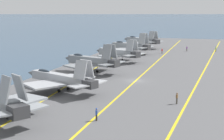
{
  "coord_description": "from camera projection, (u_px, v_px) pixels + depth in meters",
  "views": [
    {
      "loc": [
        -65.71,
        -14.5,
        14.53
      ],
      "look_at": [
        -3.07,
        4.05,
        2.9
      ],
      "focal_mm": 55.0,
      "sensor_mm": 36.0,
      "label": 1
    }
  ],
  "objects": [
    {
      "name": "ground_plane",
      "position": [
        136.0,
        83.0,
        68.63
      ],
      "size": [
        2000.0,
        2000.0,
        0.0
      ],
      "primitive_type": "plane",
      "color": "#334C66"
    },
    {
      "name": "carrier_deck",
      "position": [
        136.0,
        82.0,
        68.59
      ],
      "size": [
        208.36,
        43.22,
        0.4
      ],
      "primitive_type": "cube",
      "color": "#565659",
      "rests_on": "ground"
    },
    {
      "name": "deck_stripe_foul_line",
      "position": [
        197.0,
        84.0,
        65.24
      ],
      "size": [
        187.23,
        11.23,
        0.01
      ],
      "primitive_type": "cube",
      "rotation": [
        0.0,
        0.0,
        -0.06
      ],
      "color": "yellow",
      "rests_on": "carrier_deck"
    },
    {
      "name": "deck_stripe_centerline",
      "position": [
        136.0,
        81.0,
        68.56
      ],
      "size": [
        187.52,
        0.36,
        0.01
      ],
      "primitive_type": "cube",
      "color": "yellow",
      "rests_on": "carrier_deck"
    },
    {
      "name": "deck_stripe_edge_line",
      "position": [
        80.0,
        77.0,
        71.88
      ],
      "size": [
        187.14,
        12.64,
        0.01
      ],
      "primitive_type": "cube",
      "rotation": [
        0.0,
        0.0,
        0.07
      ],
      "color": "yellow",
      "rests_on": "carrier_deck"
    },
    {
      "name": "parked_jet_third",
      "position": [
        60.0,
        79.0,
        59.81
      ],
      "size": [
        13.6,
        17.24,
        5.98
      ],
      "color": "#A8AAAF",
      "rests_on": "carrier_deck"
    },
    {
      "name": "parked_jet_fourth",
      "position": [
        91.0,
        61.0,
        76.53
      ],
      "size": [
        13.82,
        15.35,
        6.75
      ],
      "color": "gray",
      "rests_on": "carrier_deck"
    },
    {
      "name": "parked_jet_fifth",
      "position": [
        117.0,
        53.0,
        93.53
      ],
      "size": [
        12.08,
        15.18,
        6.24
      ],
      "color": "#9EA3A8",
      "rests_on": "carrier_deck"
    },
    {
      "name": "parked_jet_sixth",
      "position": [
        129.0,
        46.0,
        109.85
      ],
      "size": [
        13.1,
        15.25,
        6.76
      ],
      "color": "#93999E",
      "rests_on": "carrier_deck"
    },
    {
      "name": "parked_jet_seventh",
      "position": [
        141.0,
        40.0,
        126.42
      ],
      "size": [
        13.15,
        16.72,
        6.4
      ],
      "color": "#93999E",
      "rests_on": "carrier_deck"
    },
    {
      "name": "crew_green_vest",
      "position": [
        216.0,
        49.0,
        114.82
      ],
      "size": [
        0.39,
        0.28,
        1.76
      ],
      "color": "#4C473D",
      "rests_on": "carrier_deck"
    },
    {
      "name": "crew_blue_vest",
      "position": [
        96.0,
        114.0,
        43.83
      ],
      "size": [
        0.44,
        0.37,
        1.69
      ],
      "color": "#383328",
      "rests_on": "carrier_deck"
    },
    {
      "name": "crew_purple_vest",
      "position": [
        187.0,
        49.0,
        116.14
      ],
      "size": [
        0.3,
        0.41,
        1.74
      ],
      "color": "#383328",
      "rests_on": "carrier_deck"
    },
    {
      "name": "crew_red_vest",
      "position": [
        162.0,
        51.0,
        110.32
      ],
      "size": [
        0.28,
        0.39,
        1.67
      ],
      "color": "#4C473D",
      "rests_on": "carrier_deck"
    },
    {
      "name": "crew_brown_vest",
      "position": [
        177.0,
        98.0,
        51.63
      ],
      "size": [
        0.42,
        0.32,
        1.76
      ],
      "color": "#4C473D",
      "rests_on": "carrier_deck"
    }
  ]
}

